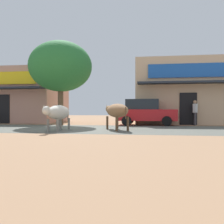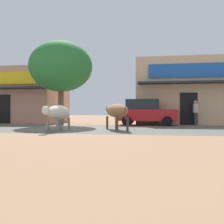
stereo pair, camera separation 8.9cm
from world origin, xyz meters
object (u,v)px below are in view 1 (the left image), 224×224
parked_hatchback_car (145,112)px  pedestrian_by_shop (195,111)px  cow_far_dark (117,111)px  roadside_tree (61,67)px  cow_near_brown (58,113)px

parked_hatchback_car → pedestrian_by_shop: size_ratio=2.35×
cow_far_dark → pedestrian_by_shop: bearing=46.5°
roadside_tree → cow_near_brown: 5.33m
parked_hatchback_car → cow_near_brown: bearing=-127.5°
cow_far_dark → cow_near_brown: bearing=-163.7°
parked_hatchback_car → roadside_tree: bearing=-171.0°
cow_far_dark → roadside_tree: bearing=139.0°
roadside_tree → parked_hatchback_car: (5.34, 0.85, -2.88)m
roadside_tree → parked_hatchback_car: size_ratio=1.42×
roadside_tree → pedestrian_by_shop: roadside_tree is taller
cow_far_dark → pedestrian_by_shop: size_ratio=1.69×
parked_hatchback_car → cow_near_brown: parked_hatchback_car is taller
roadside_tree → cow_far_dark: 6.02m
parked_hatchback_car → pedestrian_by_shop: 3.13m
cow_near_brown → cow_far_dark: bearing=16.3°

